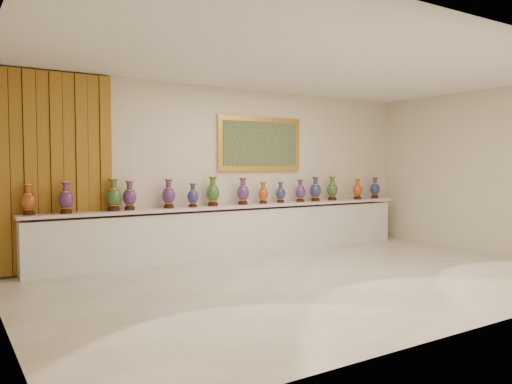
# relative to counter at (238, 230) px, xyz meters

# --- Properties ---
(ground) EXTENTS (8.00, 8.00, 0.00)m
(ground) POSITION_rel_counter_xyz_m (0.00, -2.27, -0.44)
(ground) COLOR beige
(ground) RESTS_ON ground
(room) EXTENTS (8.00, 8.00, 8.00)m
(room) POSITION_rel_counter_xyz_m (-2.45, 0.17, 1.14)
(room) COLOR beige
(room) RESTS_ON ground
(counter) EXTENTS (7.28, 0.48, 0.90)m
(counter) POSITION_rel_counter_xyz_m (0.00, 0.00, 0.00)
(counter) COLOR white
(counter) RESTS_ON ground
(vase_0) EXTENTS (0.27, 0.27, 0.44)m
(vase_0) POSITION_rel_counter_xyz_m (-3.45, -0.01, 0.66)
(vase_0) COLOR black
(vase_0) RESTS_ON counter
(vase_1) EXTENTS (0.22, 0.22, 0.47)m
(vase_1) POSITION_rel_counter_xyz_m (-2.95, -0.05, 0.67)
(vase_1) COLOR black
(vase_1) RESTS_ON counter
(vase_2) EXTENTS (0.25, 0.25, 0.50)m
(vase_2) POSITION_rel_counter_xyz_m (-2.24, -0.02, 0.69)
(vase_2) COLOR black
(vase_2) RESTS_ON counter
(vase_3) EXTENTS (0.27, 0.27, 0.46)m
(vase_3) POSITION_rel_counter_xyz_m (-1.98, 0.01, 0.67)
(vase_3) COLOR black
(vase_3) RESTS_ON counter
(vase_4) EXTENTS (0.28, 0.28, 0.48)m
(vase_4) POSITION_rel_counter_xyz_m (-1.32, 0.01, 0.68)
(vase_4) COLOR black
(vase_4) RESTS_ON counter
(vase_5) EXTENTS (0.20, 0.20, 0.41)m
(vase_5) POSITION_rel_counter_xyz_m (-0.91, -0.04, 0.65)
(vase_5) COLOR black
(vase_5) RESTS_ON counter
(vase_6) EXTENTS (0.29, 0.29, 0.51)m
(vase_6) POSITION_rel_counter_xyz_m (-0.50, 0.02, 0.69)
(vase_6) COLOR black
(vase_6) RESTS_ON counter
(vase_7) EXTENTS (0.24, 0.24, 0.48)m
(vase_7) POSITION_rel_counter_xyz_m (0.10, 0.00, 0.68)
(vase_7) COLOR black
(vase_7) RESTS_ON counter
(vase_8) EXTENTS (0.19, 0.19, 0.40)m
(vase_8) POSITION_rel_counter_xyz_m (0.53, 0.00, 0.64)
(vase_8) COLOR black
(vase_8) RESTS_ON counter
(vase_9) EXTENTS (0.22, 0.22, 0.40)m
(vase_9) POSITION_rel_counter_xyz_m (0.93, 0.01, 0.64)
(vase_9) COLOR black
(vase_9) RESTS_ON counter
(vase_10) EXTENTS (0.23, 0.23, 0.44)m
(vase_10) POSITION_rel_counter_xyz_m (1.38, -0.01, 0.66)
(vase_10) COLOR black
(vase_10) RESTS_ON counter
(vase_11) EXTENTS (0.29, 0.29, 0.48)m
(vase_11) POSITION_rel_counter_xyz_m (1.74, -0.04, 0.68)
(vase_11) COLOR black
(vase_11) RESTS_ON counter
(vase_12) EXTENTS (0.23, 0.23, 0.48)m
(vase_12) POSITION_rel_counter_xyz_m (2.22, 0.01, 0.68)
(vase_12) COLOR black
(vase_12) RESTS_ON counter
(vase_13) EXTENTS (0.25, 0.25, 0.43)m
(vase_13) POSITION_rel_counter_xyz_m (2.85, -0.05, 0.66)
(vase_13) COLOR black
(vase_13) RESTS_ON counter
(vase_14) EXTENTS (0.26, 0.26, 0.45)m
(vase_14) POSITION_rel_counter_xyz_m (3.42, 0.00, 0.67)
(vase_14) COLOR black
(vase_14) RESTS_ON counter
(label_card) EXTENTS (0.10, 0.06, 0.00)m
(label_card) POSITION_rel_counter_xyz_m (-1.93, -0.14, 0.47)
(label_card) COLOR white
(label_card) RESTS_ON counter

